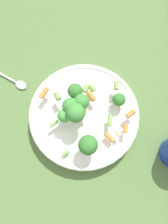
% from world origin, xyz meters
% --- Properties ---
extents(ground_plane, '(3.00, 3.00, 0.00)m').
position_xyz_m(ground_plane, '(0.00, 0.00, 0.00)').
color(ground_plane, '#4C6B38').
extents(bowl, '(0.30, 0.30, 0.05)m').
position_xyz_m(bowl, '(0.00, 0.00, 0.03)').
color(bowl, white).
rests_on(bowl, ground_plane).
extents(pasta_salad, '(0.21, 0.22, 0.09)m').
position_xyz_m(pasta_salad, '(0.01, -0.01, 0.10)').
color(pasta_salad, '#8CB766').
rests_on(pasta_salad, bowl).
extents(spoon, '(0.17, 0.11, 0.01)m').
position_xyz_m(spoon, '(-0.22, -0.14, 0.01)').
color(spoon, silver).
rests_on(spoon, ground_plane).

